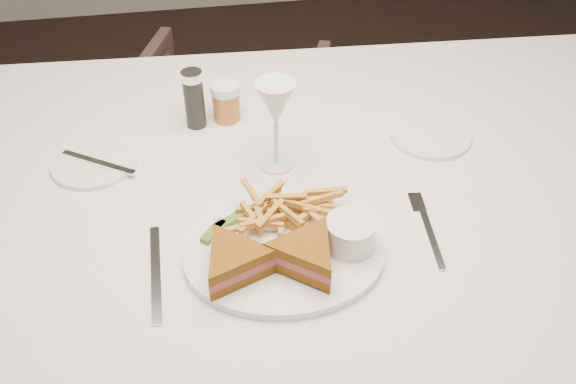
# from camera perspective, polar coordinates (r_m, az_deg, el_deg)

# --- Properties ---
(table) EXTENTS (1.67, 1.17, 0.75)m
(table) POSITION_cam_1_polar(r_m,az_deg,el_deg) (1.41, -0.35, -11.89)
(table) COLOR silver
(table) RESTS_ON ground
(chair_far) EXTENTS (0.73, 0.71, 0.60)m
(chair_far) POSITION_cam_1_polar(r_m,az_deg,el_deg) (2.07, -5.45, 4.84)
(chair_far) COLOR #4C342E
(chair_far) RESTS_ON ground
(table_setting) EXTENTS (0.81, 0.61, 0.18)m
(table_setting) POSITION_cam_1_polar(r_m,az_deg,el_deg) (1.07, -1.11, -0.96)
(table_setting) COLOR white
(table_setting) RESTS_ON table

